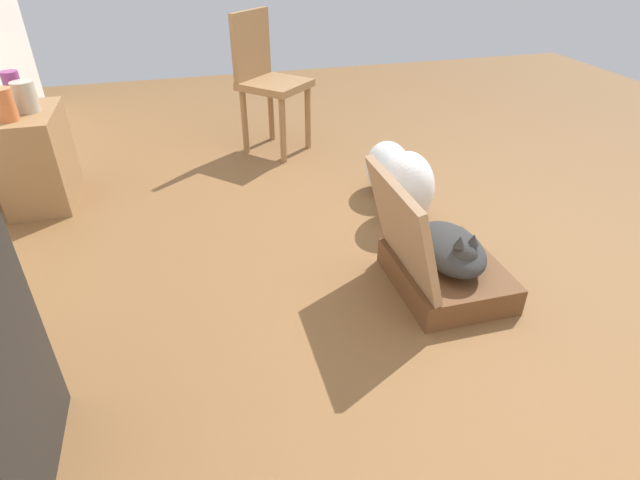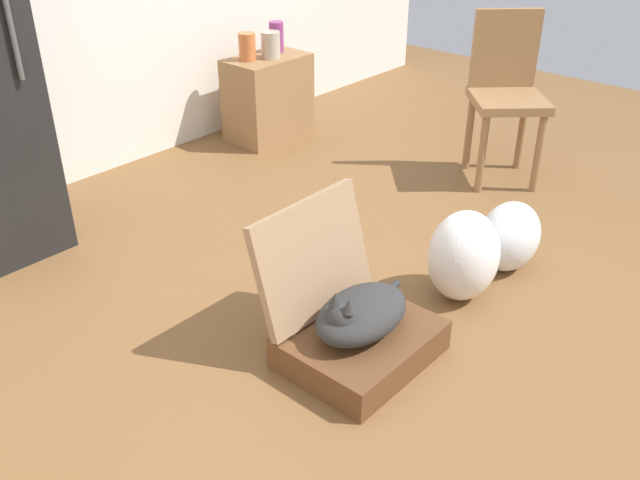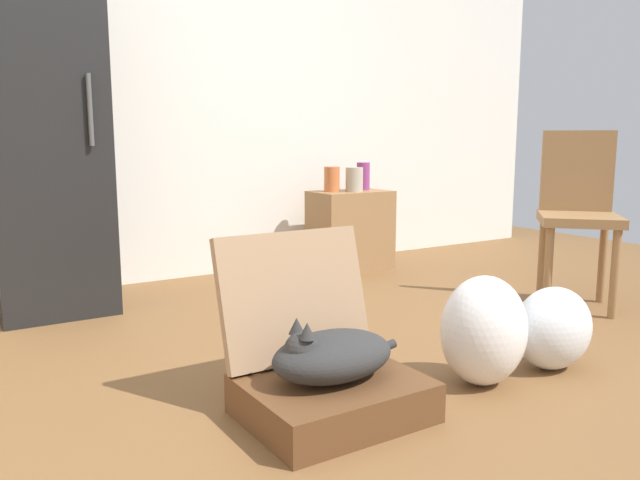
{
  "view_description": "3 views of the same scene",
  "coord_description": "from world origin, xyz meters",
  "px_view_note": "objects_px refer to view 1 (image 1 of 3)",
  "views": [
    {
      "loc": [
        -2.1,
        0.97,
        1.48
      ],
      "look_at": [
        -0.43,
        0.51,
        0.39
      ],
      "focal_mm": 28.74,
      "sensor_mm": 36.0,
      "label": 1
    },
    {
      "loc": [
        -2.1,
        -1.43,
        1.77
      ],
      "look_at": [
        -0.44,
        0.03,
        0.5
      ],
      "focal_mm": 39.05,
      "sensor_mm": 36.0,
      "label": 2
    },
    {
      "loc": [
        -1.47,
        -1.76,
        0.91
      ],
      "look_at": [
        -0.18,
        0.27,
        0.53
      ],
      "focal_mm": 35.14,
      "sensor_mm": 36.0,
      "label": 3
    }
  ],
  "objects_px": {
    "suitcase_base": "(446,274)",
    "plastic_bag_white": "(406,188)",
    "vase_short": "(14,89)",
    "vase_tall": "(4,105)",
    "chair": "(267,77)",
    "plastic_bag_clear": "(388,168)",
    "side_table": "(36,158)",
    "vase_round": "(25,97)",
    "cat": "(451,249)"
  },
  "relations": [
    {
      "from": "suitcase_base",
      "to": "plastic_bag_white",
      "type": "height_order",
      "value": "plastic_bag_white"
    },
    {
      "from": "suitcase_base",
      "to": "vase_short",
      "type": "distance_m",
      "value": 2.63
    },
    {
      "from": "vase_tall",
      "to": "chair",
      "type": "xyz_separation_m",
      "value": [
        0.61,
        -1.52,
        -0.11
      ]
    },
    {
      "from": "plastic_bag_clear",
      "to": "vase_tall",
      "type": "height_order",
      "value": "vase_tall"
    },
    {
      "from": "suitcase_base",
      "to": "vase_tall",
      "type": "distance_m",
      "value": 2.47
    },
    {
      "from": "suitcase_base",
      "to": "vase_tall",
      "type": "bearing_deg",
      "value": 56.58
    },
    {
      "from": "side_table",
      "to": "chair",
      "type": "relative_size",
      "value": 0.58
    },
    {
      "from": "plastic_bag_white",
      "to": "vase_round",
      "type": "relative_size",
      "value": 2.47
    },
    {
      "from": "chair",
      "to": "vase_tall",
      "type": "bearing_deg",
      "value": 158.46
    },
    {
      "from": "vase_tall",
      "to": "vase_round",
      "type": "distance_m",
      "value": 0.16
    },
    {
      "from": "cat",
      "to": "vase_short",
      "type": "height_order",
      "value": "vase_short"
    },
    {
      "from": "side_table",
      "to": "vase_short",
      "type": "height_order",
      "value": "vase_short"
    },
    {
      "from": "suitcase_base",
      "to": "side_table",
      "type": "height_order",
      "value": "side_table"
    },
    {
      "from": "suitcase_base",
      "to": "cat",
      "type": "relative_size",
      "value": 1.12
    },
    {
      "from": "vase_tall",
      "to": "suitcase_base",
      "type": "bearing_deg",
      "value": -123.42
    },
    {
      "from": "side_table",
      "to": "suitcase_base",
      "type": "bearing_deg",
      "value": -126.54
    },
    {
      "from": "vase_round",
      "to": "vase_tall",
      "type": "bearing_deg",
      "value": 151.5
    },
    {
      "from": "vase_tall",
      "to": "vase_short",
      "type": "xyz_separation_m",
      "value": [
        0.28,
        0.01,
        0.01
      ]
    },
    {
      "from": "side_table",
      "to": "vase_short",
      "type": "relative_size",
      "value": 2.82
    },
    {
      "from": "plastic_bag_white",
      "to": "vase_short",
      "type": "bearing_deg",
      "value": 65.11
    },
    {
      "from": "side_table",
      "to": "vase_tall",
      "type": "height_order",
      "value": "vase_tall"
    },
    {
      "from": "plastic_bag_white",
      "to": "vase_tall",
      "type": "distance_m",
      "value": 2.22
    },
    {
      "from": "suitcase_base",
      "to": "vase_tall",
      "type": "relative_size",
      "value": 3.3
    },
    {
      "from": "vase_short",
      "to": "vase_tall",
      "type": "bearing_deg",
      "value": -178.34
    },
    {
      "from": "vase_short",
      "to": "vase_round",
      "type": "height_order",
      "value": "vase_short"
    },
    {
      "from": "suitcase_base",
      "to": "vase_round",
      "type": "bearing_deg",
      "value": 52.86
    },
    {
      "from": "plastic_bag_clear",
      "to": "side_table",
      "type": "relative_size",
      "value": 0.62
    },
    {
      "from": "plastic_bag_white",
      "to": "chair",
      "type": "distance_m",
      "value": 1.44
    },
    {
      "from": "vase_round",
      "to": "chair",
      "type": "bearing_deg",
      "value": -72.03
    },
    {
      "from": "vase_short",
      "to": "side_table",
      "type": "bearing_deg",
      "value": -163.64
    },
    {
      "from": "vase_tall",
      "to": "vase_round",
      "type": "bearing_deg",
      "value": -28.5
    },
    {
      "from": "vase_round",
      "to": "plastic_bag_clear",
      "type": "bearing_deg",
      "value": -102.9
    },
    {
      "from": "cat",
      "to": "plastic_bag_white",
      "type": "relative_size",
      "value": 1.22
    },
    {
      "from": "plastic_bag_clear",
      "to": "side_table",
      "type": "distance_m",
      "value": 2.12
    },
    {
      "from": "plastic_bag_white",
      "to": "chair",
      "type": "height_order",
      "value": "chair"
    },
    {
      "from": "cat",
      "to": "vase_round",
      "type": "relative_size",
      "value": 3.02
    },
    {
      "from": "plastic_bag_clear",
      "to": "vase_round",
      "type": "relative_size",
      "value": 2.06
    },
    {
      "from": "plastic_bag_clear",
      "to": "vase_tall",
      "type": "bearing_deg",
      "value": 81.19
    },
    {
      "from": "suitcase_base",
      "to": "cat",
      "type": "bearing_deg",
      "value": 177.33
    },
    {
      "from": "suitcase_base",
      "to": "side_table",
      "type": "distance_m",
      "value": 2.46
    },
    {
      "from": "suitcase_base",
      "to": "cat",
      "type": "height_order",
      "value": "cat"
    },
    {
      "from": "vase_tall",
      "to": "chair",
      "type": "relative_size",
      "value": 0.18
    },
    {
      "from": "plastic_bag_white",
      "to": "vase_round",
      "type": "height_order",
      "value": "vase_round"
    },
    {
      "from": "vase_tall",
      "to": "vase_round",
      "type": "height_order",
      "value": "vase_tall"
    },
    {
      "from": "side_table",
      "to": "vase_round",
      "type": "height_order",
      "value": "vase_round"
    },
    {
      "from": "cat",
      "to": "plastic_bag_clear",
      "type": "bearing_deg",
      "value": -5.53
    },
    {
      "from": "plastic_bag_white",
      "to": "vase_tall",
      "type": "bearing_deg",
      "value": 71.64
    },
    {
      "from": "plastic_bag_white",
      "to": "chair",
      "type": "bearing_deg",
      "value": 22.67
    },
    {
      "from": "cat",
      "to": "vase_tall",
      "type": "distance_m",
      "value": 2.44
    },
    {
      "from": "plastic_bag_clear",
      "to": "chair",
      "type": "xyz_separation_m",
      "value": [
        0.93,
        0.58,
        0.37
      ]
    }
  ]
}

